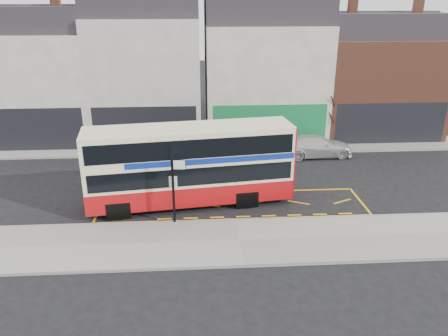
{
  "coord_description": "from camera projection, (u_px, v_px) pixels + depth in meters",
  "views": [
    {
      "loc": [
        -1.78,
        -19.37,
        10.3
      ],
      "look_at": [
        -0.42,
        2.0,
        1.95
      ],
      "focal_mm": 35.0,
      "sensor_mm": 36.0,
      "label": 1
    }
  ],
  "objects": [
    {
      "name": "far_pavement",
      "position": [
        222.0,
        147.0,
        32.06
      ],
      "size": [
        50.0,
        3.0,
        0.15
      ],
      "primitive_type": "cube",
      "color": "#9E9B96",
      "rests_on": "ground"
    },
    {
      "name": "road_markings",
      "position": [
        232.0,
        204.0,
        23.34
      ],
      "size": [
        14.0,
        3.4,
        0.01
      ],
      "primitive_type": null,
      "color": "yellow",
      "rests_on": "ground"
    },
    {
      "name": "double_decker_bus",
      "position": [
        191.0,
        164.0,
        22.69
      ],
      "size": [
        10.89,
        3.85,
        4.26
      ],
      "rotation": [
        0.0,
        0.0,
        0.13
      ],
      "color": "#FFF8C2",
      "rests_on": "ground"
    },
    {
      "name": "terrace_left",
      "position": [
        147.0,
        68.0,
        33.54
      ],
      "size": [
        8.0,
        8.01,
        11.8
      ],
      "color": "silver",
      "rests_on": "ground"
    },
    {
      "name": "terrace_far_left",
      "position": [
        42.0,
        75.0,
        33.24
      ],
      "size": [
        8.0,
        8.01,
        10.8
      ],
      "color": "white",
      "rests_on": "ground"
    },
    {
      "name": "car_grey",
      "position": [
        230.0,
        146.0,
        30.59
      ],
      "size": [
        4.12,
        2.41,
        1.28
      ],
      "primitive_type": "imported",
      "rotation": [
        0.0,
        0.0,
        1.28
      ],
      "color": "#3A3B41",
      "rests_on": "ground"
    },
    {
      "name": "car_silver",
      "position": [
        126.0,
        154.0,
        29.14
      ],
      "size": [
        3.68,
        1.57,
        1.24
      ],
      "primitive_type": "imported",
      "rotation": [
        0.0,
        0.0,
        1.6
      ],
      "color": "#B8B9BD",
      "rests_on": "ground"
    },
    {
      "name": "pavement",
      "position": [
        239.0,
        241.0,
        19.69
      ],
      "size": [
        40.0,
        4.0,
        0.15
      ],
      "primitive_type": "cube",
      "color": "#9E9B96",
      "rests_on": "ground"
    },
    {
      "name": "street_tree_right",
      "position": [
        330.0,
        101.0,
        31.92
      ],
      "size": [
        2.25,
        2.25,
        4.86
      ],
      "color": "black",
      "rests_on": "ground"
    },
    {
      "name": "kerb",
      "position": [
        236.0,
        221.0,
        21.48
      ],
      "size": [
        40.0,
        0.15,
        0.15
      ],
      "primitive_type": "cube",
      "color": "gray",
      "rests_on": "ground"
    },
    {
      "name": "ground",
      "position": [
        235.0,
        219.0,
        21.86
      ],
      "size": [
        120.0,
        120.0,
        0.0
      ],
      "primitive_type": "plane",
      "color": "black",
      "rests_on": "ground"
    },
    {
      "name": "car_white",
      "position": [
        316.0,
        146.0,
        30.26
      ],
      "size": [
        5.18,
        2.29,
        1.48
      ],
      "primitive_type": "imported",
      "rotation": [
        0.0,
        0.0,
        1.61
      ],
      "color": "silver",
      "rests_on": "ground"
    },
    {
      "name": "bus_stop_post",
      "position": [
        174.0,
        185.0,
        20.55
      ],
      "size": [
        0.82,
        0.15,
        3.3
      ],
      "rotation": [
        0.0,
        0.0,
        -0.06
      ],
      "color": "black",
      "rests_on": "pavement"
    },
    {
      "name": "terrace_green_shop",
      "position": [
        263.0,
        70.0,
        34.16
      ],
      "size": [
        9.0,
        8.01,
        11.3
      ],
      "color": "white",
      "rests_on": "ground"
    },
    {
      "name": "terrace_right",
      "position": [
        375.0,
        75.0,
        34.88
      ],
      "size": [
        9.0,
        8.01,
        10.3
      ],
      "color": "brown",
      "rests_on": "ground"
    }
  ]
}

